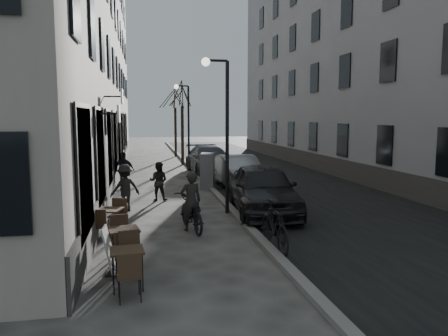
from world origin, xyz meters
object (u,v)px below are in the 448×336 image
object	(u,v)px
bistro_set_b	(124,242)
pedestrian_far	(123,171)
tree_near	(182,94)
bicycle	(191,213)
car_near	(263,189)
car_mid	(239,172)
streetlamp_near	(222,118)
utility_cabinet	(208,171)
pedestrian_mid	(125,188)
pedestrian_near	(159,181)
bistro_set_a	(127,265)
car_far	(210,160)
streetlamp_far	(186,117)
bistro_set_c	(110,220)
moped	(275,226)
tree_far	(175,98)
sign_board	(110,254)

from	to	relation	value
bistro_set_b	pedestrian_far	size ratio (longest dim) A/B	0.98
bistro_set_b	pedestrian_far	distance (m)	10.13
tree_near	bicycle	distance (m)	17.54
car_near	car_mid	xyz separation A→B (m)	(0.33, 5.17, -0.09)
streetlamp_near	utility_cabinet	xyz separation A→B (m)	(0.27, 5.09, -2.37)
pedestrian_mid	pedestrian_far	size ratio (longest dim) A/B	0.96
pedestrian_near	bistro_set_a	bearing A→B (deg)	101.02
streetlamp_near	bistro_set_a	xyz separation A→B (m)	(-2.91, -5.96, -2.70)
bistro_set_a	car_mid	xyz separation A→B (m)	(4.58, 10.87, 0.28)
car_far	streetlamp_far	bearing A→B (deg)	121.18
bistro_set_b	streetlamp_near	bearing A→B (deg)	45.87
bistro_set_c	utility_cabinet	xyz separation A→B (m)	(3.75, 7.45, 0.31)
bistro_set_a	car_near	xyz separation A→B (m)	(4.25, 5.70, 0.37)
streetlamp_near	bistro_set_b	xyz separation A→B (m)	(-3.02, -4.51, -2.68)
pedestrian_mid	car_near	size ratio (longest dim) A/B	0.33
tree_near	bistro_set_a	xyz separation A→B (m)	(-2.98, -20.96, -4.20)
streetlamp_near	moped	distance (m)	4.94
moped	streetlamp_near	bearing A→B (deg)	96.34
car_far	bistro_set_b	bearing A→B (deg)	-109.37
streetlamp_far	bistro_set_c	distance (m)	15.01
bistro_set_a	bicycle	size ratio (longest dim) A/B	0.79
streetlamp_near	pedestrian_near	size ratio (longest dim) A/B	3.41
streetlamp_near	moped	world-z (taller)	streetlamp_near
streetlamp_near	bicycle	world-z (taller)	streetlamp_near
streetlamp_far	tree_far	distance (m)	9.12
car_far	streetlamp_near	bearing A→B (deg)	-100.06
car_far	pedestrian_mid	bearing A→B (deg)	-118.61
bistro_set_b	utility_cabinet	bearing A→B (deg)	60.76
bistro_set_b	car_near	distance (m)	6.10
sign_board	car_mid	bearing A→B (deg)	67.56
utility_cabinet	pedestrian_mid	size ratio (longest dim) A/B	0.99
pedestrian_far	bistro_set_a	bearing A→B (deg)	-97.71
moped	bistro_set_a	bearing A→B (deg)	-153.46
streetlamp_far	utility_cabinet	size ratio (longest dim) A/B	3.21
tree_near	car_near	bearing A→B (deg)	-85.25
tree_near	tree_far	distance (m)	6.00
utility_cabinet	bicycle	size ratio (longest dim) A/B	0.81
tree_near	moped	size ratio (longest dim) A/B	2.86
bistro_set_b	utility_cabinet	size ratio (longest dim) A/B	1.03
streetlamp_far	bistro_set_c	world-z (taller)	streetlamp_far
tree_near	utility_cabinet	size ratio (longest dim) A/B	3.60
bistro_set_c	car_mid	world-z (taller)	car_mid
streetlamp_near	pedestrian_far	xyz separation A→B (m)	(-3.43, 5.61, -2.33)
utility_cabinet	moped	world-z (taller)	utility_cabinet
bistro_set_b	bicycle	size ratio (longest dim) A/B	0.83
tree_far	bistro_set_a	distance (m)	27.45
pedestrian_near	streetlamp_near	bearing A→B (deg)	143.44
moped	car_far	bearing A→B (deg)	86.68
car_near	car_far	size ratio (longest dim) A/B	0.91
streetlamp_far	utility_cabinet	bearing A→B (deg)	-87.74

